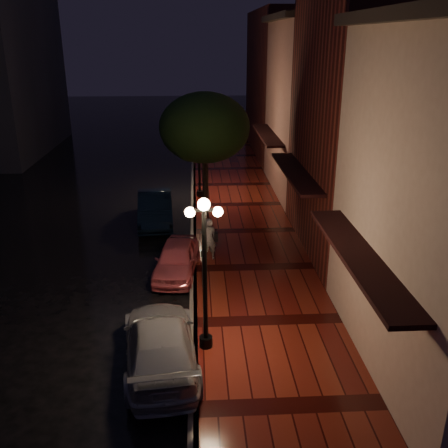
% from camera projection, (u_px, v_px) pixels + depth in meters
% --- Properties ---
extents(ground, '(120.00, 120.00, 0.00)m').
position_uv_depth(ground, '(193.00, 272.00, 18.57)').
color(ground, black).
rests_on(ground, ground).
extents(sidewalk, '(4.50, 60.00, 0.15)m').
position_uv_depth(sidewalk, '(254.00, 269.00, 18.66)').
color(sidewalk, '#420F0B').
rests_on(sidewalk, ground).
extents(curb, '(0.25, 60.00, 0.15)m').
position_uv_depth(curb, '(193.00, 270.00, 18.54)').
color(curb, '#595451').
rests_on(curb, ground).
extents(storefront_mid, '(5.00, 8.00, 11.00)m').
position_uv_depth(storefront_mid, '(375.00, 113.00, 18.88)').
color(storefront_mid, '#511914').
rests_on(storefront_mid, ground).
extents(storefront_far, '(5.00, 8.00, 9.00)m').
position_uv_depth(storefront_far, '(322.00, 111.00, 26.71)').
color(storefront_far, '#8C5951').
rests_on(storefront_far, ground).
extents(storefront_extra, '(5.00, 12.00, 10.00)m').
position_uv_depth(storefront_extra, '(289.00, 85.00, 35.88)').
color(storefront_extra, '#511914').
rests_on(storefront_extra, ground).
extents(streetlamp_near, '(0.96, 0.36, 4.31)m').
position_uv_depth(streetlamp_near, '(205.00, 266.00, 13.00)').
color(streetlamp_near, black).
rests_on(streetlamp_near, sidewalk).
extents(streetlamp_far, '(0.96, 0.36, 4.31)m').
position_uv_depth(streetlamp_far, '(199.00, 151.00, 26.09)').
color(streetlamp_far, black).
rests_on(streetlamp_far, sidewalk).
extents(street_tree, '(4.16, 4.16, 5.80)m').
position_uv_depth(street_tree, '(205.00, 130.00, 22.71)').
color(street_tree, black).
rests_on(street_tree, sidewalk).
extents(pink_car, '(1.86, 3.73, 1.22)m').
position_uv_depth(pink_car, '(177.00, 259.00, 18.21)').
color(pink_car, '#D15662').
rests_on(pink_car, ground).
extents(navy_car, '(1.86, 4.51, 1.45)m').
position_uv_depth(navy_car, '(155.00, 208.00, 23.21)').
color(navy_car, black).
rests_on(navy_car, ground).
extents(silver_car, '(2.38, 4.80, 1.34)m').
position_uv_depth(silver_car, '(160.00, 344.00, 13.07)').
color(silver_car, '#95949B').
rests_on(silver_car, ground).
extents(woman_with_umbrella, '(0.96, 0.98, 2.31)m').
position_uv_depth(woman_with_umbrella, '(209.00, 222.00, 18.80)').
color(woman_with_umbrella, white).
rests_on(woman_with_umbrella, sidewalk).
extents(parking_meter, '(0.14, 0.11, 1.40)m').
position_uv_depth(parking_meter, '(203.00, 265.00, 16.79)').
color(parking_meter, black).
rests_on(parking_meter, sidewalk).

